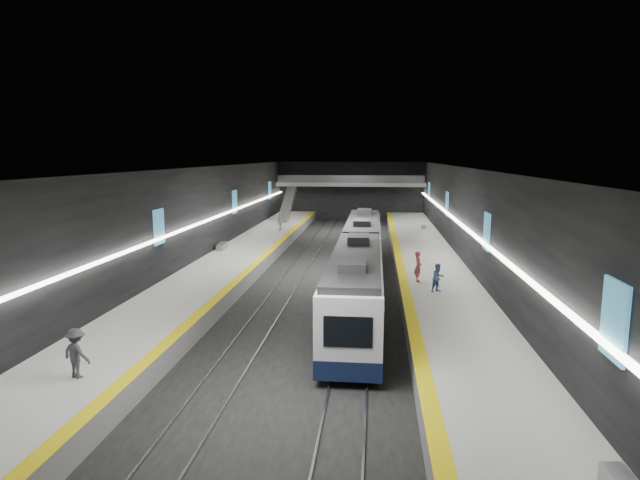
# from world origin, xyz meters

# --- Properties ---
(ground) EXTENTS (70.00, 70.00, 0.00)m
(ground) POSITION_xyz_m (0.00, 0.00, 0.00)
(ground) COLOR black
(ground) RESTS_ON ground
(ceiling) EXTENTS (20.00, 70.00, 0.04)m
(ceiling) POSITION_xyz_m (0.00, 0.00, 8.00)
(ceiling) COLOR beige
(ceiling) RESTS_ON wall_left
(wall_left) EXTENTS (0.04, 70.00, 8.00)m
(wall_left) POSITION_xyz_m (-10.00, 0.00, 4.00)
(wall_left) COLOR black
(wall_left) RESTS_ON ground
(wall_right) EXTENTS (0.04, 70.00, 8.00)m
(wall_right) POSITION_xyz_m (10.00, 0.00, 4.00)
(wall_right) COLOR black
(wall_right) RESTS_ON ground
(wall_back) EXTENTS (20.00, 0.04, 8.00)m
(wall_back) POSITION_xyz_m (0.00, 35.00, 4.00)
(wall_back) COLOR black
(wall_back) RESTS_ON ground
(platform_left) EXTENTS (5.00, 70.00, 1.00)m
(platform_left) POSITION_xyz_m (-7.50, 0.00, 0.50)
(platform_left) COLOR slate
(platform_left) RESTS_ON ground
(tile_surface_left) EXTENTS (5.00, 70.00, 0.02)m
(tile_surface_left) POSITION_xyz_m (-7.50, 0.00, 1.01)
(tile_surface_left) COLOR #ADADA7
(tile_surface_left) RESTS_ON platform_left
(tactile_strip_left) EXTENTS (0.60, 70.00, 0.02)m
(tactile_strip_left) POSITION_xyz_m (-5.30, 0.00, 1.02)
(tactile_strip_left) COLOR yellow
(tactile_strip_left) RESTS_ON platform_left
(platform_right) EXTENTS (5.00, 70.00, 1.00)m
(platform_right) POSITION_xyz_m (7.50, 0.00, 0.50)
(platform_right) COLOR slate
(platform_right) RESTS_ON ground
(tile_surface_right) EXTENTS (5.00, 70.00, 0.02)m
(tile_surface_right) POSITION_xyz_m (7.50, 0.00, 1.01)
(tile_surface_right) COLOR #ADADA7
(tile_surface_right) RESTS_ON platform_right
(tactile_strip_right) EXTENTS (0.60, 70.00, 0.02)m
(tactile_strip_right) POSITION_xyz_m (5.30, 0.00, 1.02)
(tactile_strip_right) COLOR yellow
(tactile_strip_right) RESTS_ON platform_right
(rails) EXTENTS (6.52, 70.00, 0.12)m
(rails) POSITION_xyz_m (-0.00, 0.00, 0.06)
(rails) COLOR gray
(rails) RESTS_ON ground
(train) EXTENTS (2.69, 30.04, 3.60)m
(train) POSITION_xyz_m (2.50, -5.40, 2.20)
(train) COLOR #101A3B
(train) RESTS_ON ground
(ad_posters) EXTENTS (19.94, 53.50, 2.20)m
(ad_posters) POSITION_xyz_m (-0.00, 1.00, 4.50)
(ad_posters) COLOR teal
(ad_posters) RESTS_ON wall_left
(cove_light_left) EXTENTS (0.25, 68.60, 0.12)m
(cove_light_left) POSITION_xyz_m (-9.80, 0.00, 3.80)
(cove_light_left) COLOR white
(cove_light_left) RESTS_ON wall_left
(cove_light_right) EXTENTS (0.25, 68.60, 0.12)m
(cove_light_right) POSITION_xyz_m (9.80, 0.00, 3.80)
(cove_light_right) COLOR white
(cove_light_right) RESTS_ON wall_right
(mezzanine_bridge) EXTENTS (20.00, 3.00, 1.50)m
(mezzanine_bridge) POSITION_xyz_m (0.00, 32.93, 5.04)
(mezzanine_bridge) COLOR gray
(mezzanine_bridge) RESTS_ON wall_left
(escalator) EXTENTS (1.20, 7.50, 3.92)m
(escalator) POSITION_xyz_m (-7.50, 26.00, 2.90)
(escalator) COLOR #99999E
(escalator) RESTS_ON platform_left
(bench_left_far) EXTENTS (0.68, 2.04, 0.49)m
(bench_left_far) POSITION_xyz_m (-9.50, 3.90, 1.25)
(bench_left_far) COLOR #99999E
(bench_left_far) RESTS_ON platform_left
(bench_right_far) EXTENTS (0.69, 1.97, 0.47)m
(bench_right_far) POSITION_xyz_m (8.71, 19.03, 1.24)
(bench_right_far) COLOR #99999E
(bench_right_far) RESTS_ON platform_right
(passenger_right_a) EXTENTS (0.49, 0.72, 1.93)m
(passenger_right_a) POSITION_xyz_m (6.17, -6.33, 1.96)
(passenger_right_a) COLOR #AE414D
(passenger_right_a) RESTS_ON platform_right
(passenger_right_b) EXTENTS (1.04, 1.00, 1.68)m
(passenger_right_b) POSITION_xyz_m (7.13, -8.81, 1.84)
(passenger_right_b) COLOR #446094
(passenger_right_b) RESTS_ON platform_right
(passenger_left_a) EXTENTS (0.85, 1.22, 1.93)m
(passenger_left_a) POSITION_xyz_m (-6.56, 15.60, 1.96)
(passenger_left_a) COLOR silver
(passenger_left_a) RESTS_ON platform_left
(passenger_left_b) EXTENTS (1.33, 1.02, 1.81)m
(passenger_left_b) POSITION_xyz_m (-7.08, -22.47, 1.91)
(passenger_left_b) COLOR #3C3C43
(passenger_left_b) RESTS_ON platform_left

